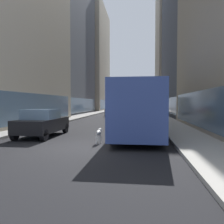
{
  "coord_description": "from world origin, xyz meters",
  "views": [
    {
      "loc": [
        2.95,
        -9.65,
        1.99
      ],
      "look_at": [
        1.12,
        4.86,
        1.4
      ],
      "focal_mm": 35.9,
      "sensor_mm": 36.0,
      "label": 1
    }
  ],
  "objects_px": {
    "car_yellow_taxi": "(139,114)",
    "car_red_coupe": "(118,109)",
    "box_truck": "(139,105)",
    "dalmatian_dog": "(99,133)",
    "transit_bus": "(138,106)",
    "car_blue_hatchback": "(124,108)",
    "car_grey_wagon": "(113,111)",
    "car_black_suv": "(42,123)"
  },
  "relations": [
    {
      "from": "car_yellow_taxi",
      "to": "car_red_coupe",
      "type": "height_order",
      "value": "same"
    },
    {
      "from": "car_red_coupe",
      "to": "box_truck",
      "type": "xyz_separation_m",
      "value": [
        4.0,
        2.74,
        0.84
      ]
    },
    {
      "from": "car_red_coupe",
      "to": "dalmatian_dog",
      "type": "bearing_deg",
      "value": -86.07
    },
    {
      "from": "transit_bus",
      "to": "car_blue_hatchback",
      "type": "distance_m",
      "value": 42.35
    },
    {
      "from": "transit_bus",
      "to": "car_blue_hatchback",
      "type": "xyz_separation_m",
      "value": [
        -4.0,
        42.15,
        -0.95
      ]
    },
    {
      "from": "transit_bus",
      "to": "box_truck",
      "type": "bearing_deg",
      "value": 90.0
    },
    {
      "from": "transit_bus",
      "to": "car_grey_wagon",
      "type": "height_order",
      "value": "transit_bus"
    },
    {
      "from": "box_truck",
      "to": "car_blue_hatchback",
      "type": "bearing_deg",
      "value": 107.93
    },
    {
      "from": "box_truck",
      "to": "car_yellow_taxi",
      "type": "bearing_deg",
      "value": -90.0
    },
    {
      "from": "car_grey_wagon",
      "to": "box_truck",
      "type": "relative_size",
      "value": 0.56
    },
    {
      "from": "car_blue_hatchback",
      "to": "car_yellow_taxi",
      "type": "distance_m",
      "value": 33.69
    },
    {
      "from": "dalmatian_dog",
      "to": "car_blue_hatchback",
      "type": "bearing_deg",
      "value": 92.65
    },
    {
      "from": "car_blue_hatchback",
      "to": "dalmatian_dog",
      "type": "xyz_separation_m",
      "value": [
        2.13,
        -46.14,
        -0.31
      ]
    },
    {
      "from": "transit_bus",
      "to": "car_black_suv",
      "type": "xyz_separation_m",
      "value": [
        -5.6,
        -2.19,
        -0.96
      ]
    },
    {
      "from": "transit_bus",
      "to": "dalmatian_dog",
      "type": "height_order",
      "value": "transit_bus"
    },
    {
      "from": "car_black_suv",
      "to": "car_yellow_taxi",
      "type": "height_order",
      "value": "same"
    },
    {
      "from": "car_yellow_taxi",
      "to": "car_grey_wagon",
      "type": "relative_size",
      "value": 1.11
    },
    {
      "from": "box_truck",
      "to": "car_black_suv",
      "type": "bearing_deg",
      "value": -99.93
    },
    {
      "from": "car_red_coupe",
      "to": "transit_bus",
      "type": "bearing_deg",
      "value": -81.59
    },
    {
      "from": "car_grey_wagon",
      "to": "dalmatian_dog",
      "type": "height_order",
      "value": "car_grey_wagon"
    },
    {
      "from": "car_red_coupe",
      "to": "dalmatian_dog",
      "type": "height_order",
      "value": "car_red_coupe"
    },
    {
      "from": "transit_bus",
      "to": "car_yellow_taxi",
      "type": "relative_size",
      "value": 2.49
    },
    {
      "from": "transit_bus",
      "to": "car_yellow_taxi",
      "type": "distance_m",
      "value": 8.76
    },
    {
      "from": "car_yellow_taxi",
      "to": "car_grey_wagon",
      "type": "bearing_deg",
      "value": 111.73
    },
    {
      "from": "car_black_suv",
      "to": "car_red_coupe",
      "type": "relative_size",
      "value": 0.97
    },
    {
      "from": "car_blue_hatchback",
      "to": "car_grey_wagon",
      "type": "relative_size",
      "value": 1.08
    },
    {
      "from": "car_yellow_taxi",
      "to": "car_red_coupe",
      "type": "relative_size",
      "value": 1.09
    },
    {
      "from": "transit_bus",
      "to": "box_truck",
      "type": "height_order",
      "value": "same"
    },
    {
      "from": "car_grey_wagon",
      "to": "car_yellow_taxi",
      "type": "bearing_deg",
      "value": -68.27
    },
    {
      "from": "car_yellow_taxi",
      "to": "car_grey_wagon",
      "type": "distance_m",
      "value": 10.8
    },
    {
      "from": "transit_bus",
      "to": "box_truck",
      "type": "xyz_separation_m",
      "value": [
        0.0,
        29.79,
        -0.11
      ]
    },
    {
      "from": "car_blue_hatchback",
      "to": "car_black_suv",
      "type": "height_order",
      "value": "same"
    },
    {
      "from": "car_blue_hatchback",
      "to": "dalmatian_dog",
      "type": "relative_size",
      "value": 4.67
    },
    {
      "from": "box_truck",
      "to": "car_red_coupe",
      "type": "bearing_deg",
      "value": -145.59
    },
    {
      "from": "box_truck",
      "to": "car_grey_wagon",
      "type": "bearing_deg",
      "value": -109.89
    },
    {
      "from": "car_grey_wagon",
      "to": "car_red_coupe",
      "type": "xyz_separation_m",
      "value": [
        -0.0,
        8.31,
        0.0
      ]
    },
    {
      "from": "car_yellow_taxi",
      "to": "car_black_suv",
      "type": "bearing_deg",
      "value": -117.19
    },
    {
      "from": "car_red_coupe",
      "to": "car_black_suv",
      "type": "bearing_deg",
      "value": -93.13
    },
    {
      "from": "car_black_suv",
      "to": "car_yellow_taxi",
      "type": "xyz_separation_m",
      "value": [
        5.6,
        10.9,
        0.0
      ]
    },
    {
      "from": "car_yellow_taxi",
      "to": "car_red_coupe",
      "type": "bearing_deg",
      "value": 102.3
    },
    {
      "from": "car_yellow_taxi",
      "to": "box_truck",
      "type": "relative_size",
      "value": 0.62
    },
    {
      "from": "box_truck",
      "to": "dalmatian_dog",
      "type": "height_order",
      "value": "box_truck"
    }
  ]
}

